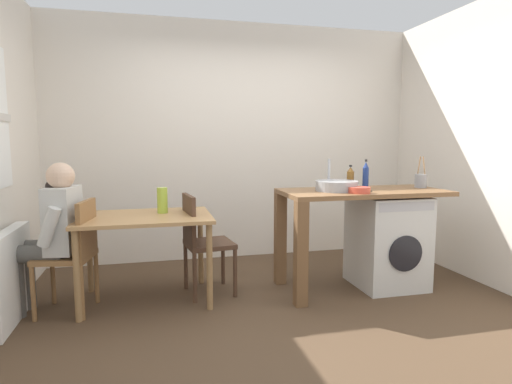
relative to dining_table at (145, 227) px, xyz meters
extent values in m
plane|color=#4C3826|center=(1.03, -0.51, -0.64)|extent=(5.46, 5.46, 0.00)
cube|color=silver|center=(1.03, 1.24, 0.71)|extent=(4.60, 0.10, 2.70)
cube|color=silver|center=(3.18, -0.51, 0.71)|extent=(0.10, 3.80, 2.70)
cube|color=white|center=(-0.99, -0.21, -0.29)|extent=(0.10, 0.80, 0.70)
cube|color=tan|center=(0.00, 0.00, 0.08)|extent=(1.10, 0.76, 0.03)
cylinder|color=#977045|center=(-0.50, -0.33, -0.29)|extent=(0.05, 0.05, 0.71)
cylinder|color=#977045|center=(0.50, -0.33, -0.29)|extent=(0.05, 0.05, 0.71)
cylinder|color=#977045|center=(-0.50, 0.33, -0.29)|extent=(0.05, 0.05, 0.71)
cylinder|color=#977045|center=(0.50, 0.33, -0.29)|extent=(0.05, 0.05, 0.71)
cube|color=olive|center=(-0.62, -0.10, -0.19)|extent=(0.46, 0.46, 0.04)
cube|color=olive|center=(-0.44, -0.13, 0.03)|extent=(0.10, 0.38, 0.45)
cylinder|color=olive|center=(-0.83, -0.25, -0.42)|extent=(0.04, 0.04, 0.45)
cylinder|color=olive|center=(-0.77, 0.11, -0.42)|extent=(0.04, 0.04, 0.45)
cylinder|color=olive|center=(-0.47, -0.31, -0.42)|extent=(0.04, 0.04, 0.45)
cylinder|color=olive|center=(-0.41, 0.05, -0.42)|extent=(0.04, 0.04, 0.45)
cube|color=#4C3323|center=(0.55, 0.05, -0.19)|extent=(0.45, 0.45, 0.04)
cube|color=#4C3323|center=(0.37, 0.03, 0.03)|extent=(0.09, 0.38, 0.45)
cylinder|color=#4C3323|center=(0.70, 0.25, -0.42)|extent=(0.04, 0.04, 0.45)
cylinder|color=#4C3323|center=(0.75, -0.10, -0.42)|extent=(0.04, 0.04, 0.45)
cylinder|color=#4C3323|center=(0.35, 0.20, -0.42)|extent=(0.04, 0.04, 0.45)
cylinder|color=#4C3323|center=(0.40, -0.15, -0.42)|extent=(0.04, 0.04, 0.45)
cylinder|color=#595651|center=(-0.97, -0.13, -0.42)|extent=(0.11, 0.11, 0.45)
cylinder|color=#595651|center=(-0.94, 0.05, -0.42)|extent=(0.11, 0.11, 0.45)
cylinder|color=#595651|center=(-0.81, -0.16, -0.14)|extent=(0.42, 0.21, 0.14)
cylinder|color=#595651|center=(-0.78, 0.02, -0.14)|extent=(0.42, 0.21, 0.14)
cube|color=silver|center=(-0.62, -0.10, 0.11)|extent=(0.26, 0.37, 0.52)
cylinder|color=silver|center=(-0.68, -0.30, 0.09)|extent=(0.20, 0.12, 0.31)
cylinder|color=silver|center=(-0.60, 0.11, 0.09)|extent=(0.20, 0.12, 0.31)
sphere|color=beige|center=(-0.62, -0.10, 0.45)|extent=(0.21, 0.21, 0.21)
sphere|color=black|center=(-0.68, -0.09, 0.37)|extent=(0.12, 0.12, 0.12)
cube|color=brown|center=(1.94, -0.14, 0.26)|extent=(1.50, 0.68, 0.04)
cube|color=brown|center=(1.24, -0.43, -0.20)|extent=(0.10, 0.10, 0.88)
cube|color=brown|center=(1.24, 0.15, -0.20)|extent=(0.10, 0.10, 0.88)
cube|color=silver|center=(2.20, -0.14, -0.21)|extent=(0.60, 0.60, 0.86)
cylinder|color=black|center=(2.20, -0.45, -0.26)|extent=(0.32, 0.02, 0.32)
cube|color=#B2B2B7|center=(2.20, -0.44, 0.16)|extent=(0.54, 0.01, 0.08)
cylinder|color=#9EA0A5|center=(1.68, -0.14, 0.32)|extent=(0.38, 0.38, 0.09)
cylinder|color=#B2B2B7|center=(1.68, 0.04, 0.42)|extent=(0.02, 0.02, 0.28)
cylinder|color=brown|center=(1.88, 0.00, 0.36)|extent=(0.07, 0.07, 0.16)
cone|color=brown|center=(1.88, 0.00, 0.46)|extent=(0.06, 0.06, 0.04)
cylinder|color=#262626|center=(1.88, 0.00, 0.49)|extent=(0.03, 0.03, 0.02)
cylinder|color=navy|center=(2.00, -0.07, 0.38)|extent=(0.06, 0.06, 0.20)
cone|color=navy|center=(2.00, -0.07, 0.50)|extent=(0.05, 0.05, 0.06)
cylinder|color=#262626|center=(2.00, -0.07, 0.54)|extent=(0.02, 0.02, 0.02)
cylinder|color=#D84C38|center=(1.80, -0.34, 0.30)|extent=(0.19, 0.19, 0.05)
cylinder|color=maroon|center=(1.80, -0.34, 0.32)|extent=(0.15, 0.15, 0.03)
cylinder|color=gray|center=(2.57, -0.09, 0.34)|extent=(0.11, 0.11, 0.13)
cylinder|color=#99724C|center=(2.55, -0.08, 0.49)|extent=(0.01, 0.04, 0.18)
cylinder|color=#99724C|center=(2.59, -0.10, 0.49)|extent=(0.01, 0.05, 0.18)
cylinder|color=#A8C63D|center=(0.15, 0.10, 0.21)|extent=(0.09, 0.09, 0.22)
cube|color=#B2B2B7|center=(1.89, -0.24, 0.28)|extent=(0.15, 0.06, 0.01)
cube|color=#262628|center=(1.89, -0.24, 0.28)|extent=(0.15, 0.06, 0.01)
camera|label=1|loc=(0.08, -3.63, 0.72)|focal=29.59mm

